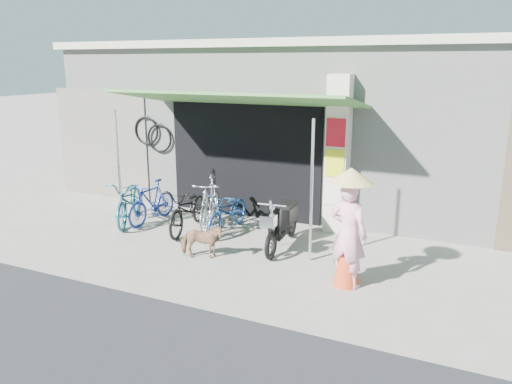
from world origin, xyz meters
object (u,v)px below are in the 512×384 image
at_px(street_dog, 201,241).
at_px(bike_navy, 228,211).
at_px(moped, 283,223).
at_px(bike_black, 188,209).
at_px(bike_blue, 152,202).
at_px(bike_teal, 130,201).
at_px(nun, 349,229).
at_px(bike_silver, 210,204).

bearing_deg(street_dog, bike_navy, -12.46).
distance_m(street_dog, moped, 1.50).
height_order(bike_black, bike_navy, bike_black).
bearing_deg(street_dog, moped, -65.34).
bearing_deg(bike_blue, bike_navy, 7.91).
height_order(bike_teal, bike_black, bike_teal).
bearing_deg(bike_black, bike_blue, 162.84).
relative_size(street_dog, moped, 0.43).
xyz_separation_m(street_dog, nun, (2.48, -0.01, 0.57)).
bearing_deg(bike_teal, street_dog, -49.25).
bearing_deg(moped, bike_silver, 166.96).
relative_size(street_dog, nun, 0.41).
relative_size(moped, nun, 0.95).
relative_size(bike_silver, street_dog, 2.42).
bearing_deg(street_dog, bike_black, 18.48).
relative_size(bike_silver, moped, 1.04).
bearing_deg(bike_black, bike_teal, 171.84).
distance_m(bike_silver, bike_navy, 0.39).
xyz_separation_m(bike_blue, street_dog, (1.92, -1.26, -0.13)).
xyz_separation_m(bike_blue, bike_navy, (1.69, 0.15, -0.03)).
bearing_deg(bike_blue, bike_teal, -156.66).
xyz_separation_m(bike_navy, nun, (2.72, -1.43, 0.47)).
height_order(street_dog, moped, moped).
height_order(bike_silver, nun, nun).
height_order(street_dog, nun, nun).
bearing_deg(street_dog, bike_teal, 43.05).
height_order(bike_navy, street_dog, bike_navy).
distance_m(bike_teal, bike_navy, 2.14).
relative_size(bike_blue, street_dog, 1.99).
distance_m(bike_teal, bike_silver, 1.77).
distance_m(bike_black, bike_silver, 0.43).
bearing_deg(bike_blue, bike_black, -4.97).
xyz_separation_m(bike_navy, moped, (1.26, -0.33, 0.03)).
height_order(bike_teal, bike_blue, bike_teal).
bearing_deg(nun, bike_navy, -11.13).
bearing_deg(bike_black, bike_navy, 11.78).
xyz_separation_m(bike_teal, bike_silver, (1.75, 0.24, 0.07)).
bearing_deg(street_dog, nun, -112.13).
relative_size(bike_teal, bike_silver, 0.99).
height_order(bike_black, street_dog, bike_black).
distance_m(bike_black, nun, 3.66).
bearing_deg(nun, bike_black, -1.79).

